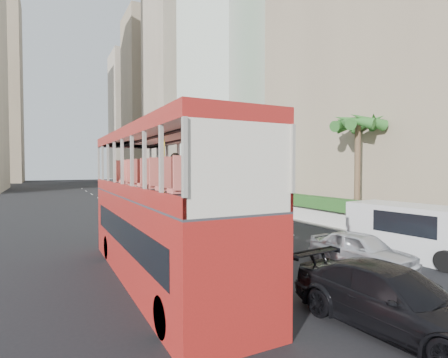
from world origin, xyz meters
TOP-DOWN VIEW (x-y plane):
  - ground_plane at (0.00, 0.00)m, footprint 200.00×200.00m
  - double_decker_bus at (-6.00, 0.00)m, footprint 2.50×11.00m
  - car_silver_lane_a at (-1.82, 4.29)m, footprint 2.44×5.12m
  - car_silver_lane_b at (1.10, -2.21)m, footprint 2.19×4.22m
  - car_black at (-2.30, -6.09)m, footprint 2.54×5.21m
  - van_asset at (1.33, 18.88)m, footprint 3.17×5.43m
  - minibus_near at (0.85, 11.50)m, footprint 2.29×5.60m
  - minibus_far at (4.22, 12.06)m, footprint 2.55×5.54m
  - panel_van_near at (4.37, -2.24)m, footprint 2.71×5.64m
  - panel_van_far at (4.20, 18.67)m, footprint 2.93×5.59m
  - sidewalk at (9.00, 25.00)m, footprint 6.00×120.00m
  - kerb_wall at (6.20, 14.00)m, footprint 0.30×44.00m
  - hedge at (6.20, 14.00)m, footprint 1.10×44.00m
  - palm_tree at (7.80, 4.00)m, footprint 0.36×0.36m
  - shell_station at (10.00, 23.00)m, footprint 6.50×8.00m
  - tower_mid at (18.00, 58.00)m, footprint 16.00×16.00m
  - tower_far_a at (17.00, 82.00)m, footprint 14.00×14.00m
  - tower_far_b at (17.00, 104.00)m, footprint 14.00×14.00m

SIDE VIEW (x-z plane):
  - ground_plane at x=0.00m, z-range 0.00..0.00m
  - car_silver_lane_a at x=-1.82m, z-range -0.81..0.81m
  - car_silver_lane_b at x=1.10m, z-range -0.69..0.69m
  - car_black at x=-2.30m, z-range -0.73..0.73m
  - van_asset at x=1.33m, z-range -0.71..0.71m
  - sidewalk at x=9.00m, z-range 0.00..0.18m
  - kerb_wall at x=6.20m, z-range 0.18..1.18m
  - panel_van_far at x=4.20m, z-range 0.00..2.13m
  - panel_van_near at x=4.37m, z-range 0.00..2.18m
  - minibus_far at x=4.22m, z-range 0.00..2.37m
  - minibus_near at x=0.85m, z-range 0.00..2.42m
  - hedge at x=6.20m, z-range 1.18..1.88m
  - double_decker_bus at x=-6.00m, z-range 0.00..5.06m
  - shell_station at x=10.00m, z-range 0.00..5.50m
  - palm_tree at x=7.80m, z-range 0.18..6.58m
  - tower_far_b at x=17.00m, z-range 0.00..40.00m
  - tower_far_a at x=17.00m, z-range 0.00..44.00m
  - tower_mid at x=18.00m, z-range 0.00..50.00m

